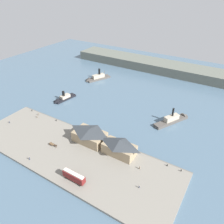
{
  "coord_description": "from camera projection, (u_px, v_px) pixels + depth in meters",
  "views": [
    {
      "loc": [
        60.32,
        -80.2,
        74.8
      ],
      "look_at": [
        -1.88,
        19.99,
        2.0
      ],
      "focal_mm": 35.02,
      "sensor_mm": 36.0,
      "label": 1
    }
  ],
  "objects": [
    {
      "name": "ferry_moored_west",
      "position": [
        63.0,
        99.0,
        155.37
      ],
      "size": [
        7.35,
        18.54,
        8.2
      ],
      "color": "black",
      "rests_on": "ground"
    },
    {
      "name": "ferry_approaching_west",
      "position": [
        174.0,
        119.0,
        132.45
      ],
      "size": [
        15.99,
        24.95,
        10.93
      ],
      "color": "#514C47",
      "rests_on": "ground"
    },
    {
      "name": "horse_cart",
      "position": [
        53.0,
        145.0,
        111.39
      ],
      "size": [
        5.46,
        1.31,
        1.87
      ],
      "color": "brown",
      "rests_on": "quay_promenade"
    },
    {
      "name": "seawall_edge",
      "position": [
        93.0,
        134.0,
        121.48
      ],
      "size": [
        110.0,
        0.8,
        1.0
      ],
      "primitive_type": "cube",
      "color": "#666159",
      "rests_on": "ground"
    },
    {
      "name": "pedestrian_walking_west",
      "position": [
        38.0,
        114.0,
        136.51
      ],
      "size": [
        0.4,
        0.4,
        1.6
      ],
      "color": "#6B5B4C",
      "rests_on": "quay_promenade"
    },
    {
      "name": "ferry_shed_central_terminal",
      "position": [
        90.0,
        135.0,
        113.36
      ],
      "size": [
        16.79,
        10.76,
        7.64
      ],
      "color": "#998466",
      "rests_on": "quay_promenade"
    },
    {
      "name": "mooring_post_west",
      "position": [
        181.0,
        170.0,
        97.06
      ],
      "size": [
        0.44,
        0.44,
        0.9
      ],
      "primitive_type": "cylinder",
      "color": "black",
      "rests_on": "quay_promenade"
    },
    {
      "name": "street_tram",
      "position": [
        74.0,
        176.0,
        91.58
      ],
      "size": [
        10.55,
        2.72,
        4.36
      ],
      "color": "maroon",
      "rests_on": "quay_promenade"
    },
    {
      "name": "ferry_mid_harbor",
      "position": [
        95.0,
        78.0,
        186.32
      ],
      "size": [
        14.94,
        23.23,
        11.31
      ],
      "color": "#514C47",
      "rests_on": "ground"
    },
    {
      "name": "pedestrian_standing_center",
      "position": [
        29.0,
        158.0,
        103.09
      ],
      "size": [
        0.42,
        0.42,
        1.7
      ],
      "color": "#33384C",
      "rests_on": "quay_promenade"
    },
    {
      "name": "pedestrian_walking_east",
      "position": [
        139.0,
        187.0,
        89.26
      ],
      "size": [
        0.38,
        0.38,
        1.52
      ],
      "color": "#33384C",
      "rests_on": "quay_promenade"
    },
    {
      "name": "mooring_post_east",
      "position": [
        56.0,
        120.0,
        131.17
      ],
      "size": [
        0.44,
        0.44,
        0.9
      ],
      "primitive_type": "cylinder",
      "color": "black",
      "rests_on": "quay_promenade"
    },
    {
      "name": "quay_promenade",
      "position": [
        71.0,
        153.0,
        108.12
      ],
      "size": [
        110.0,
        36.0,
        1.2
      ],
      "primitive_type": "cube",
      "color": "gray",
      "rests_on": "ground"
    },
    {
      "name": "far_headland",
      "position": [
        165.0,
        67.0,
        201.77
      ],
      "size": [
        180.0,
        24.0,
        8.0
      ],
      "primitive_type": "cube",
      "color": "#60665B",
      "rests_on": "ground"
    },
    {
      "name": "ground_plane",
      "position": [
        96.0,
        132.0,
        124.34
      ],
      "size": [
        320.0,
        320.0,
        0.0
      ],
      "primitive_type": "plane",
      "color": "slate"
    },
    {
      "name": "pedestrian_near_west_shed",
      "position": [
        37.0,
        117.0,
        134.11
      ],
      "size": [
        0.41,
        0.41,
        1.65
      ],
      "color": "#6B5B4C",
      "rests_on": "quay_promenade"
    },
    {
      "name": "pedestrian_near_cart",
      "position": [
        140.0,
        168.0,
        98.01
      ],
      "size": [
        0.44,
        0.44,
        1.77
      ],
      "color": "#6B5B4C",
      "rests_on": "quay_promenade"
    },
    {
      "name": "mooring_post_center_east",
      "position": [
        32.0,
        111.0,
        140.81
      ],
      "size": [
        0.44,
        0.44,
        0.9
      ],
      "primitive_type": "cylinder",
      "color": "black",
      "rests_on": "quay_promenade"
    },
    {
      "name": "ferry_shed_customs_shed",
      "position": [
        119.0,
        147.0,
        104.97
      ],
      "size": [
        16.2,
        8.72,
        8.24
      ],
      "color": "#998466",
      "rests_on": "quay_promenade"
    },
    {
      "name": "mooring_post_center_west",
      "position": [
        167.0,
        165.0,
        99.83
      ],
      "size": [
        0.44,
        0.44,
        0.9
      ],
      "primitive_type": "cylinder",
      "color": "black",
      "rests_on": "quay_promenade"
    },
    {
      "name": "pedestrian_by_tram",
      "position": [
        9.0,
        122.0,
        129.16
      ],
      "size": [
        0.39,
        0.39,
        1.58
      ],
      "color": "#33384C",
      "rests_on": "quay_promenade"
    }
  ]
}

